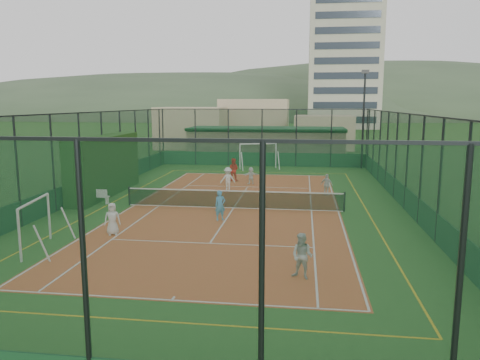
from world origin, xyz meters
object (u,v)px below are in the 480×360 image
at_px(futsal_goal_near, 35,225).
at_px(child_far_back, 251,175).
at_px(apartment_tower, 344,58).
at_px(child_far_left, 228,179).
at_px(child_near_right, 302,256).
at_px(clubhouse, 266,143).
at_px(coach, 233,170).
at_px(futsal_goal_far, 258,156).
at_px(child_near_mid, 220,205).
at_px(floodlight_ne, 363,120).
at_px(white_bench, 96,196).
at_px(child_near_left, 112,219).
at_px(child_far_right, 327,185).

xyz_separation_m(futsal_goal_near, child_far_back, (6.52, 15.63, -0.35)).
relative_size(apartment_tower, child_far_left, 19.91).
height_order(apartment_tower, futsal_goal_near, apartment_tower).
distance_m(apartment_tower, child_near_right, 93.17).
xyz_separation_m(clubhouse, coach, (-1.31, -13.42, -0.74)).
bearing_deg(child_far_left, futsal_goal_far, -113.06).
bearing_deg(child_far_back, child_near_mid, 62.05).
bearing_deg(futsal_goal_near, child_near_mid, -58.71).
bearing_deg(apartment_tower, child_near_mid, -98.24).
bearing_deg(futsal_goal_near, child_far_left, -32.39).
bearing_deg(futsal_goal_near, child_near_right, -109.24).
relative_size(child_near_mid, child_near_right, 0.97).
height_order(clubhouse, apartment_tower, apartment_tower).
distance_m(apartment_tower, futsal_goal_far, 69.17).
height_order(floodlight_ne, child_far_left, floodlight_ne).
bearing_deg(clubhouse, child_far_left, -93.64).
xyz_separation_m(futsal_goal_far, child_near_mid, (-0.08, -17.97, -0.33)).
height_order(futsal_goal_near, child_near_mid, futsal_goal_near).
relative_size(clubhouse, child_near_mid, 10.58).
height_order(floodlight_ne, white_bench, floodlight_ne).
xyz_separation_m(clubhouse, child_far_left, (-1.09, -17.15, -0.81)).
distance_m(apartment_tower, child_near_mid, 86.68).
bearing_deg(floodlight_ne, futsal_goal_near, -121.42).
bearing_deg(white_bench, futsal_goal_far, 66.49).
distance_m(apartment_tower, child_near_left, 90.35).
distance_m(futsal_goal_near, child_far_left, 13.94).
distance_m(floodlight_ne, futsal_goal_near, 29.03).
bearing_deg(futsal_goal_far, child_far_right, -85.18).
relative_size(child_near_right, child_far_left, 0.99).
xyz_separation_m(child_far_back, coach, (-1.39, 0.97, 0.24)).
height_order(child_near_right, child_far_left, child_far_left).
distance_m(child_near_right, coach, 18.94).
distance_m(child_near_left, child_near_right, 8.96).
height_order(clubhouse, child_far_left, clubhouse).
height_order(child_far_right, coach, coach).
height_order(child_near_left, child_far_left, child_far_left).
distance_m(apartment_tower, futsal_goal_near, 92.96).
xyz_separation_m(apartment_tower, child_far_left, (-13.09, -77.15, -14.24)).
relative_size(child_near_left, child_near_right, 0.93).
bearing_deg(child_far_right, child_far_back, -8.51).
bearing_deg(coach, white_bench, 57.44).
distance_m(futsal_goal_near, child_far_back, 16.94).
bearing_deg(child_near_mid, apartment_tower, 51.66).
relative_size(clubhouse, white_bench, 9.92).
relative_size(apartment_tower, coach, 18.21).
distance_m(futsal_goal_far, child_far_right, 12.40).
height_order(clubhouse, futsal_goal_near, clubhouse).
distance_m(white_bench, coach, 10.63).
xyz_separation_m(child_far_left, child_far_back, (1.17, 2.75, -0.17)).
bearing_deg(child_near_left, child_near_right, -48.58).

